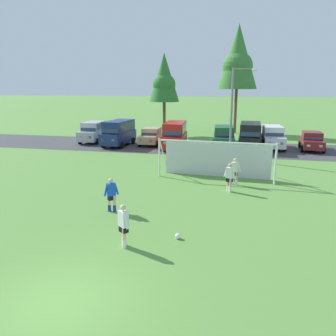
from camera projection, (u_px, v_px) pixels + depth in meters
name	position (u px, v px, depth m)	size (l,w,h in m)	color
ground_plane	(171.00, 172.00, 23.42)	(400.00, 400.00, 0.00)	#598C3D
parking_lot_strip	(192.00, 147.00, 33.12)	(52.00, 8.40, 0.01)	#3D3D3F
soccer_ball	(178.00, 236.00, 13.06)	(0.22, 0.22, 0.22)	white
soccer_goal	(216.00, 158.00, 21.80)	(7.52, 2.36, 2.57)	white
player_striker_near	(235.00, 171.00, 20.17)	(0.74, 0.27, 1.64)	beige
player_midfield_center	(230.00, 178.00, 18.82)	(0.69, 0.40, 1.64)	tan
player_defender_far	(111.00, 195.00, 15.79)	(0.63, 0.53, 1.64)	beige
player_winger_left	(124.00, 226.00, 12.27)	(0.59, 0.57, 1.64)	beige
parked_car_slot_far_left	(93.00, 132.00, 35.98)	(2.33, 4.70, 2.16)	#B2B2BC
parked_car_slot_left	(119.00, 132.00, 33.67)	(2.45, 4.93, 2.52)	navy
parked_car_slot_center_left	(151.00, 136.00, 34.36)	(2.10, 4.23, 1.72)	tan
parked_car_slot_center	(175.00, 135.00, 32.10)	(2.41, 4.91, 2.52)	red
parked_car_slot_center_right	(224.00, 137.00, 31.96)	(2.39, 4.73, 2.16)	#194C2D
parked_car_slot_right	(250.00, 136.00, 31.44)	(2.28, 4.84, 2.52)	black
parked_car_slot_far_right	(272.00, 137.00, 32.18)	(2.37, 4.72, 2.16)	silver
parked_car_slot_end	(312.00, 141.00, 31.29)	(2.24, 4.31, 1.72)	maroon
tree_left_edge	(164.00, 79.00, 40.01)	(3.65, 3.65, 9.74)	brown
tree_mid_left	(238.00, 59.00, 41.29)	(4.99, 4.99, 13.30)	brown
street_lamp	(234.00, 113.00, 26.96)	(2.00, 0.32, 7.26)	slate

